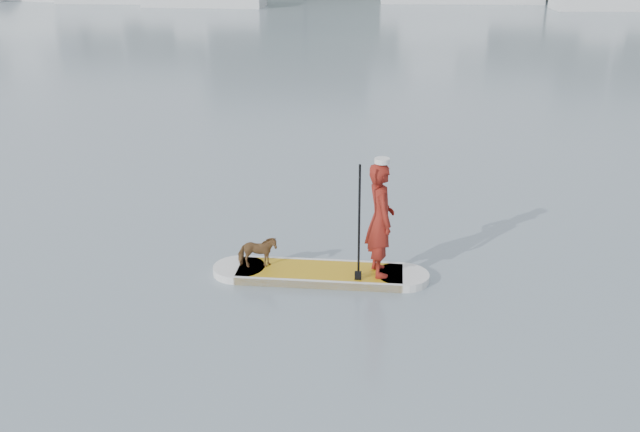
# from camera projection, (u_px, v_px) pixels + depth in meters

# --- Properties ---
(ground) EXTENTS (140.00, 140.00, 0.00)m
(ground) POSITION_uv_depth(u_px,v_px,m) (397.00, 336.00, 9.26)
(ground) COLOR slate
(ground) RESTS_ON ground
(paddleboard) EXTENTS (3.30, 0.82, 0.12)m
(paddleboard) POSITION_uv_depth(u_px,v_px,m) (320.00, 273.00, 10.82)
(paddleboard) COLOR #C29212
(paddleboard) RESTS_ON ground
(paddler) EXTENTS (0.57, 0.72, 1.72)m
(paddler) POSITION_uv_depth(u_px,v_px,m) (380.00, 219.00, 10.39)
(paddler) COLOR maroon
(paddler) RESTS_ON paddleboard
(white_cap) EXTENTS (0.22, 0.22, 0.07)m
(white_cap) POSITION_uv_depth(u_px,v_px,m) (382.00, 161.00, 10.06)
(white_cap) COLOR silver
(white_cap) RESTS_ON paddler
(dog) EXTENTS (0.64, 0.39, 0.50)m
(dog) POSITION_uv_depth(u_px,v_px,m) (257.00, 252.00, 10.80)
(dog) COLOR #50341B
(dog) RESTS_ON paddleboard
(paddle) EXTENTS (0.10, 0.30, 2.00)m
(paddle) POSITION_uv_depth(u_px,v_px,m) (359.00, 238.00, 10.24)
(paddle) COLOR black
(paddle) RESTS_ON ground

